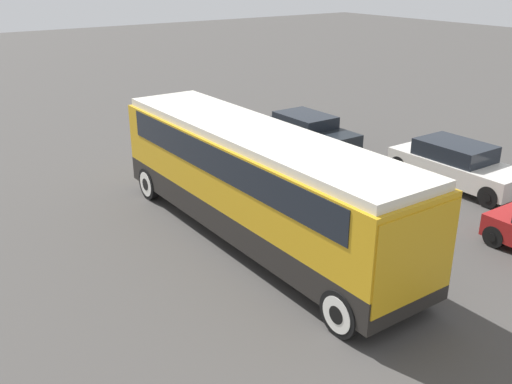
{
  "coord_description": "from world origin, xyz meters",
  "views": [
    {
      "loc": [
        11.83,
        -8.31,
        7.21
      ],
      "look_at": [
        0.0,
        0.0,
        1.44
      ],
      "focal_mm": 40.0,
      "sensor_mm": 36.0,
      "label": 1
    }
  ],
  "objects": [
    {
      "name": "parked_car_near",
      "position": [
        0.48,
        8.2,
        0.76
      ],
      "size": [
        4.73,
        1.94,
        1.51
      ],
      "color": "silver",
      "rests_on": "ground_plane"
    },
    {
      "name": "tour_bus",
      "position": [
        0.1,
        -0.0,
        1.92
      ],
      "size": [
        11.04,
        2.56,
        3.19
      ],
      "color": "black",
      "rests_on": "ground_plane"
    },
    {
      "name": "parked_car_far",
      "position": [
        -5.93,
        6.79,
        0.71
      ],
      "size": [
        4.66,
        1.95,
        1.41
      ],
      "color": "black",
      "rests_on": "ground_plane"
    },
    {
      "name": "ground_plane",
      "position": [
        0.0,
        0.0,
        0.0
      ],
      "size": [
        120.0,
        120.0,
        0.0
      ],
      "primitive_type": "plane",
      "color": "#423F3D"
    }
  ]
}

